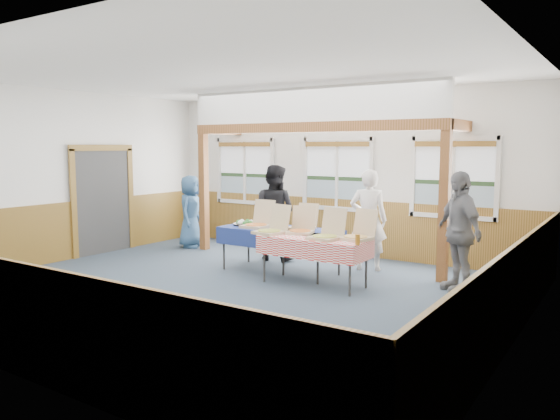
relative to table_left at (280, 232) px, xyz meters
The scene contains 30 objects.
floor 1.58m from the table_left, 89.51° to the right, with size 8.00×8.00×0.00m, color #283341.
ceiling 2.87m from the table_left, 89.51° to the right, with size 8.00×8.00×0.00m, color white.
wall_back 2.27m from the table_left, 89.67° to the left, with size 8.00×8.00×0.00m, color silver.
wall_left 4.32m from the table_left, 160.47° to the right, with size 8.00×8.00×0.00m, color silver.
wall_right 4.35m from the table_left, 19.42° to the right, with size 8.00×8.00×0.00m, color silver.
wainscot_back 2.07m from the table_left, 89.67° to the left, with size 7.98×0.05×1.10m, color brown.
wainscot_front 4.89m from the table_left, 89.86° to the right, with size 7.98×0.05×1.10m, color brown.
wainscot_left 4.21m from the table_left, 160.35° to the right, with size 0.05×6.98×1.10m, color brown.
wainscot_right 4.23m from the table_left, 19.54° to the right, with size 0.05×6.98×1.10m, color brown.
cased_opening 4.00m from the table_left, behind, with size 0.06×1.30×2.10m, color #323232.
window_left 3.22m from the table_left, 138.25° to the left, with size 1.56×0.10×1.46m.
window_mid 2.26m from the table_left, 89.66° to the left, with size 1.56×0.10×1.46m.
window_right 3.23m from the table_left, 41.46° to the left, with size 1.56×0.10×1.46m.
post_left 2.69m from the table_left, 160.41° to the left, with size 0.15×0.15×2.40m, color #5D3814.
post_right 2.71m from the table_left, 19.41° to the left, with size 0.15×0.15×2.40m, color #5D3814.
cross_beam 1.99m from the table_left, 89.22° to the left, with size 5.15×0.18×0.18m, color #5D3814.
table_left is the anchor object (origin of this frame).
table_right 1.02m from the table_left, 25.22° to the right, with size 1.77×0.99×0.76m.
pizza_box_a 0.43m from the table_left, 165.13° to the right, with size 0.43×0.52×0.46m.
pizza_box_b 0.40m from the table_left, 24.99° to the left, with size 0.41×0.49×0.42m.
pizza_box_c 0.57m from the table_left, 71.37° to the right, with size 0.50×0.58×0.46m.
pizza_box_d 0.62m from the table_left, 23.48° to the right, with size 0.50×0.56×0.42m.
pizza_box_e 1.29m from the table_left, 23.49° to the right, with size 0.46×0.55×0.46m.
pizza_box_f 1.61m from the table_left, 10.46° to the right, with size 0.50×0.57×0.45m.
veggie_tray 0.75m from the table_left, behind, with size 0.42×0.42×0.09m.
drink_glass 1.90m from the table_left, 21.11° to the right, with size 0.07×0.07×0.15m, color #A2661B.
woman_white 1.55m from the table_left, 40.63° to the left, with size 0.64×0.42×1.76m, color silver.
woman_black 1.08m from the table_left, 129.94° to the left, with size 0.88×0.68×1.80m, color black.
man_blue 3.06m from the table_left, 162.47° to the left, with size 0.75×0.49×1.54m, color #335780.
person_grey 2.91m from the table_left, ahead, with size 1.05×0.44×1.79m, color slate.
Camera 1 is at (5.06, -6.23, 2.15)m, focal length 35.00 mm.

